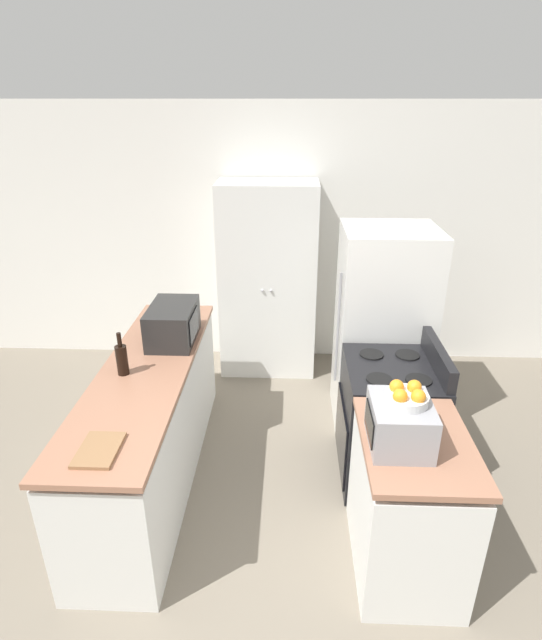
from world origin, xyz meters
name	(u,v)px	position (x,y,z in m)	size (l,w,h in m)	color
ground_plane	(257,639)	(0.00, 0.00, 0.00)	(14.00, 14.00, 0.00)	slate
wall_back	(277,238)	(0.00, 3.26, 1.30)	(7.00, 0.06, 2.60)	white
counter_left	(152,425)	(-0.85, 1.24, 0.44)	(0.60, 2.28, 0.91)	silver
counter_right	(408,507)	(0.85, 0.52, 0.44)	(0.60, 0.84, 0.91)	silver
pantry_cabinet	(268,281)	(-0.08, 2.94, 0.96)	(0.94, 0.56, 1.91)	silver
stove	(388,421)	(0.87, 1.32, 0.46)	(0.66, 0.73, 1.07)	black
refrigerator	(382,329)	(0.91, 2.07, 0.85)	(0.76, 0.69, 1.70)	white
microwave	(173,323)	(-0.74, 1.68, 1.05)	(0.34, 0.52, 0.28)	black
wine_bottle	(122,359)	(-0.97, 1.16, 1.02)	(0.08, 0.08, 0.30)	black
toaster_oven	(400,424)	(0.73, 0.48, 1.04)	(0.32, 0.36, 0.25)	#939399
fruit_bowl	(407,396)	(0.75, 0.50, 1.21)	(0.22, 0.22, 0.11)	silver
cutting_board	(99,450)	(-0.85, 0.36, 0.92)	(0.21, 0.29, 0.02)	#8E6642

